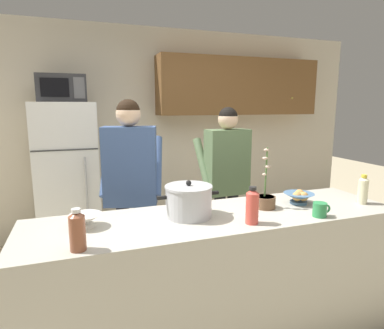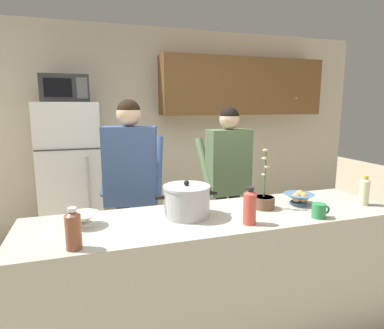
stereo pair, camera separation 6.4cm
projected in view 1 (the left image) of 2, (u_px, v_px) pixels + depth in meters
The scene contains 14 objects.
back_wall_unit at pixel (168, 122), 4.26m from camera, with size 6.00×0.48×2.60m.
kitchen_island at pixel (218, 278), 2.26m from camera, with size 2.53×0.68×0.92m, color #BCB7A8.
refrigerator at pixel (68, 180), 3.59m from camera, with size 0.64×0.68×1.68m.
microwave at pixel (62, 88), 3.39m from camera, with size 0.48×0.37×0.28m.
person_near_pot at pixel (131, 176), 2.71m from camera, with size 0.60×0.53×1.69m.
person_by_sink at pixel (227, 171), 3.17m from camera, with size 0.51×0.42×1.63m.
cooking_pot at pixel (189, 201), 2.14m from camera, with size 0.42×0.31×0.24m.
coffee_mug at pixel (320, 210), 2.14m from camera, with size 0.13×0.09×0.10m.
bread_bowl at pixel (299, 197), 2.42m from camera, with size 0.22×0.22×0.10m.
empty_bowl at pixel (86, 220), 1.96m from camera, with size 0.19×0.19×0.08m.
bottle_near_edge at pixel (77, 230), 1.63m from camera, with size 0.08×0.08×0.22m.
bottle_mid_counter at pixel (363, 190), 2.42m from camera, with size 0.07×0.07×0.22m.
bottle_far_corner at pixel (252, 206), 2.01m from camera, with size 0.08×0.08×0.24m.
potted_orchid at pixel (265, 199), 2.32m from camera, with size 0.15×0.15×0.44m.
Camera 1 is at (-0.87, -1.91, 1.64)m, focal length 30.48 mm.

